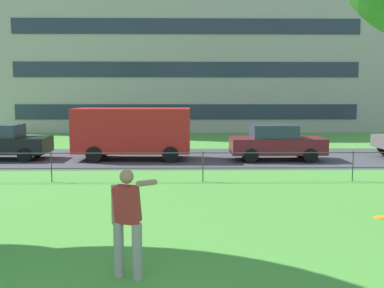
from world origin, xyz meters
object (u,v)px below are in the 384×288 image
object	(u,v)px
person_thrower	(128,220)
car_maroon_far_left	(276,142)
panel_van_center	(133,130)
apartment_building_background	(186,20)
car_black_left	(1,142)

from	to	relation	value
person_thrower	car_maroon_far_left	bearing A→B (deg)	68.47
panel_van_center	apartment_building_background	world-z (taller)	apartment_building_background
panel_van_center	person_thrower	bearing A→B (deg)	-83.77
apartment_building_background	car_black_left	bearing A→B (deg)	-111.17
car_maroon_far_left	person_thrower	bearing A→B (deg)	-111.53
car_maroon_far_left	apartment_building_background	world-z (taller)	apartment_building_background
apartment_building_background	panel_van_center	bearing A→B (deg)	-96.51
person_thrower	car_maroon_far_left	distance (m)	13.18
car_black_left	apartment_building_background	bearing A→B (deg)	68.83
person_thrower	car_maroon_far_left	size ratio (longest dim) A/B	0.43
person_thrower	panel_van_center	size ratio (longest dim) A/B	0.34
panel_van_center	car_black_left	bearing A→B (deg)	179.65
car_black_left	panel_van_center	world-z (taller)	panel_van_center
person_thrower	car_maroon_far_left	xyz separation A→B (m)	(4.84, 12.26, -0.16)
person_thrower	apartment_building_background	world-z (taller)	apartment_building_background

